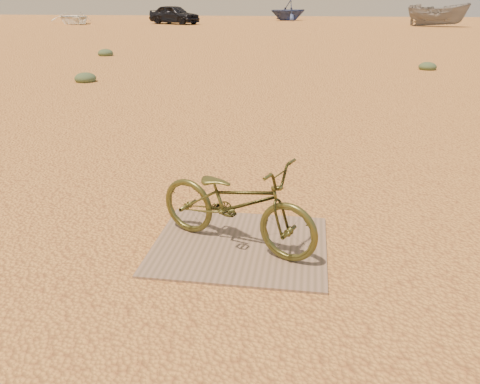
# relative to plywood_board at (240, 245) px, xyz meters

# --- Properties ---
(ground) EXTENTS (120.00, 120.00, 0.00)m
(ground) POSITION_rel_plywood_board_xyz_m (-0.41, -0.30, -0.01)
(ground) COLOR #E19F4B
(ground) RESTS_ON ground
(plywood_board) EXTENTS (1.59, 1.34, 0.02)m
(plywood_board) POSITION_rel_plywood_board_xyz_m (0.00, 0.00, 0.00)
(plywood_board) COLOR #866B59
(plywood_board) RESTS_ON ground
(bicycle) EXTENTS (1.69, 1.12, 0.84)m
(bicycle) POSITION_rel_plywood_board_xyz_m (-0.04, -0.01, 0.43)
(bicycle) COLOR #494A21
(bicycle) RESTS_ON plywood_board
(car) EXTENTS (5.01, 3.61, 1.59)m
(car) POSITION_rel_plywood_board_xyz_m (-11.63, 38.54, 0.78)
(car) COLOR black
(car) RESTS_ON ground
(boat_near_left) EXTENTS (5.80, 6.13, 1.03)m
(boat_near_left) POSITION_rel_plywood_board_xyz_m (-20.51, 37.53, 0.51)
(boat_near_left) COLOR white
(boat_near_left) RESTS_ON ground
(boat_far_left) EXTENTS (5.00, 4.84, 2.02)m
(boat_far_left) POSITION_rel_plywood_board_xyz_m (-2.18, 47.25, 1.00)
(boat_far_left) COLOR #35467B
(boat_far_left) RESTS_ON ground
(boat_mid_right) EXTENTS (4.95, 3.22, 1.79)m
(boat_mid_right) POSITION_rel_plywood_board_xyz_m (10.19, 37.80, 0.88)
(boat_mid_right) COLOR gray
(boat_mid_right) RESTS_ON ground
(kale_a) EXTENTS (0.58, 0.58, 0.32)m
(kale_a) POSITION_rel_plywood_board_xyz_m (-5.57, 8.48, -0.01)
(kale_a) COLOR #4B5E40
(kale_a) RESTS_ON ground
(kale_b) EXTENTS (0.56, 0.56, 0.31)m
(kale_b) POSITION_rel_plywood_board_xyz_m (4.23, 12.34, -0.01)
(kale_b) COLOR #4B5E40
(kale_b) RESTS_ON ground
(kale_c) EXTENTS (0.60, 0.60, 0.33)m
(kale_c) POSITION_rel_plywood_board_xyz_m (-7.62, 14.53, -0.01)
(kale_c) COLOR #4B5E40
(kale_c) RESTS_ON ground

